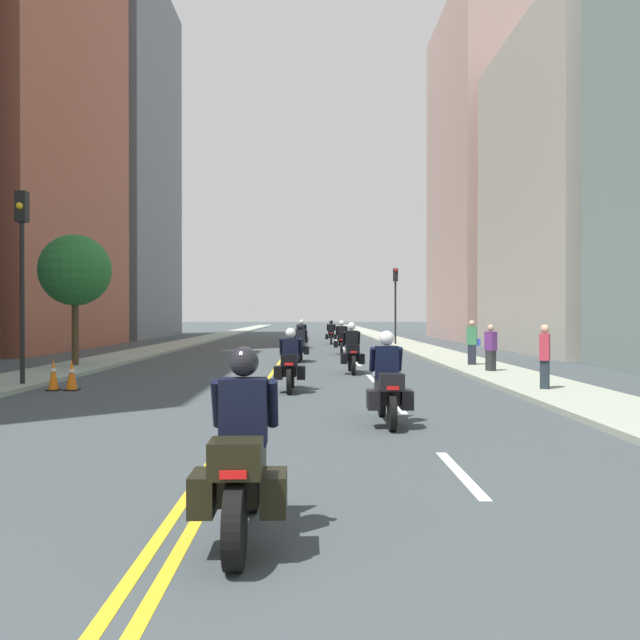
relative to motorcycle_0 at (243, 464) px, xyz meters
name	(u,v)px	position (x,y,z in m)	size (l,w,h in m)	color
ground_plane	(296,341)	(-0.61, 42.37, -0.65)	(264.00, 264.00, 0.00)	#3E4649
sidewalk_left	(196,341)	(-7.76, 42.37, -0.59)	(2.38, 144.00, 0.12)	#96A597
sidewalk_right	(395,340)	(6.55, 42.37, -0.59)	(2.38, 144.00, 0.12)	#9EA793
centreline_yellow_inner	(294,341)	(-0.73, 42.37, -0.65)	(0.12, 132.00, 0.01)	yellow
centreline_yellow_outer	(297,341)	(-0.49, 42.37, -0.65)	(0.12, 132.00, 0.01)	yellow
lane_dashes_white	(353,359)	(2.37, 23.37, -0.65)	(0.14, 56.40, 0.01)	silver
building_left_1	(30,72)	(-15.30, 32.14, 14.95)	(6.38, 17.19, 31.21)	brown
building_right_1	(583,192)	(14.55, 28.58, 7.62)	(7.32, 14.45, 16.54)	#A8A599
building_left_2	(121,159)	(-15.66, 51.18, 14.47)	(7.10, 16.57, 30.25)	slate
building_right_2	(504,173)	(15.63, 46.42, 12.36)	(9.47, 15.86, 26.02)	tan
motorcycle_0	(243,464)	(0.00, 0.00, 0.00)	(0.76, 2.14, 1.64)	black
motorcycle_1	(387,387)	(1.90, 5.94, 0.01)	(0.76, 2.23, 1.64)	black
motorcycle_2	(290,365)	(0.04, 11.00, 0.01)	(0.77, 2.18, 1.59)	black
motorcycle_3	(352,353)	(1.88, 16.11, 0.02)	(0.76, 2.20, 1.67)	black
motorcycle_4	(300,346)	(0.09, 21.47, 0.01)	(0.78, 2.12, 1.58)	black
motorcycle_5	(342,341)	(2.03, 26.85, 0.00)	(0.78, 2.23, 1.64)	black
motorcycle_6	(301,337)	(-0.03, 32.37, 0.00)	(0.77, 2.26, 1.64)	black
motorcycle_7	(331,334)	(1.83, 37.96, -0.01)	(0.78, 2.16, 1.57)	black
traffic_cone_0	(53,374)	(-5.96, 11.26, -0.24)	(0.30, 0.30, 0.83)	black
traffic_cone_1	(72,375)	(-5.50, 11.27, -0.26)	(0.34, 0.34, 0.78)	black
traffic_light_near	(22,253)	(-6.97, 11.80, 2.86)	(0.28, 0.38, 5.13)	black
traffic_light_far	(395,292)	(5.75, 35.59, 2.67)	(0.28, 0.38, 4.80)	black
pedestrian_0	(491,349)	(6.31, 15.62, 0.18)	(0.36, 0.42, 1.61)	#292B2B
pedestrian_1	(472,343)	(6.35, 18.27, 0.24)	(0.51, 0.33, 1.72)	#202330
pedestrian_2	(545,358)	(6.25, 10.48, 0.22)	(0.35, 0.50, 1.68)	#202A34
street_tree_0	(75,271)	(-7.88, 18.22, 2.84)	(2.54, 2.54, 4.78)	#473721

